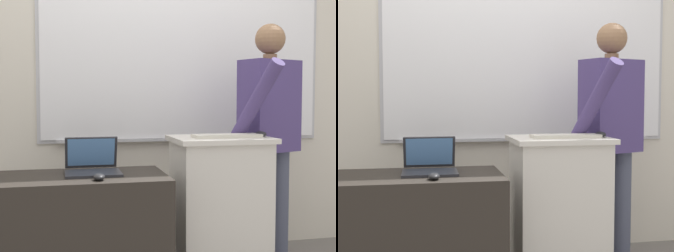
% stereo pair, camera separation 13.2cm
% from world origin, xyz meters
% --- Properties ---
extents(back_wall, '(6.40, 0.17, 2.97)m').
position_xyz_m(back_wall, '(0.01, 1.28, 1.48)').
color(back_wall, beige).
rests_on(back_wall, ground_plane).
extents(lectern_podium, '(0.59, 0.46, 0.92)m').
position_xyz_m(lectern_podium, '(0.27, 0.51, 0.46)').
color(lectern_podium, beige).
rests_on(lectern_podium, ground_plane).
extents(side_desk, '(0.92, 0.54, 0.74)m').
position_xyz_m(side_desk, '(-0.58, 0.35, 0.37)').
color(side_desk, '#28231E').
rests_on(side_desk, ground_plane).
extents(person_presenter, '(0.56, 0.63, 1.65)m').
position_xyz_m(person_presenter, '(0.68, 0.68, 0.94)').
color(person_presenter, '#474C60').
rests_on(person_presenter, ground_plane).
extents(laptop, '(0.30, 0.31, 0.20)m').
position_xyz_m(laptop, '(-0.51, 0.43, 0.79)').
color(laptop, '#28282D').
rests_on(laptop, side_desk).
extents(wireless_keyboard, '(0.41, 0.14, 0.02)m').
position_xyz_m(wireless_keyboard, '(0.30, 0.46, 0.93)').
color(wireless_keyboard, beige).
rests_on(wireless_keyboard, lectern_podium).
extents(computer_mouse_by_laptop, '(0.06, 0.10, 0.03)m').
position_xyz_m(computer_mouse_by_laptop, '(-0.49, 0.18, 0.76)').
color(computer_mouse_by_laptop, black).
rests_on(computer_mouse_by_laptop, side_desk).
extents(computer_mouse_by_keyboard, '(0.06, 0.10, 0.03)m').
position_xyz_m(computer_mouse_by_keyboard, '(0.52, 0.46, 0.94)').
color(computer_mouse_by_keyboard, black).
rests_on(computer_mouse_by_keyboard, lectern_podium).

